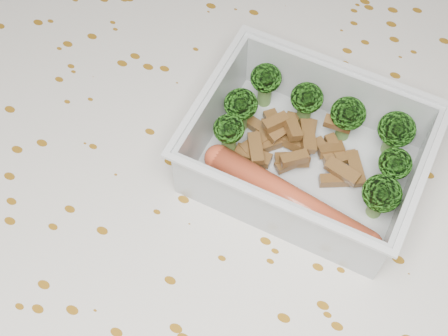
% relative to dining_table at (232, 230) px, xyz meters
% --- Properties ---
extents(dining_table, '(1.40, 0.90, 0.75)m').
position_rel_dining_table_xyz_m(dining_table, '(0.00, 0.00, 0.00)').
color(dining_table, brown).
rests_on(dining_table, ground).
extents(tablecloth, '(1.46, 0.96, 0.19)m').
position_rel_dining_table_xyz_m(tablecloth, '(0.00, 0.00, 0.05)').
color(tablecloth, silver).
rests_on(tablecloth, dining_table).
extents(lunch_container, '(0.18, 0.14, 0.06)m').
position_rel_dining_table_xyz_m(lunch_container, '(0.04, 0.04, 0.11)').
color(lunch_container, silver).
rests_on(lunch_container, tablecloth).
extents(broccoli_florets, '(0.16, 0.09, 0.04)m').
position_rel_dining_table_xyz_m(broccoli_florets, '(0.05, 0.06, 0.12)').
color(broccoli_florets, '#608C3F').
rests_on(broccoli_florets, lunch_container).
extents(meat_pile, '(0.11, 0.07, 0.03)m').
position_rel_dining_table_xyz_m(meat_pile, '(0.03, 0.05, 0.10)').
color(meat_pile, brown).
rests_on(meat_pile, lunch_container).
extents(sausage, '(0.15, 0.04, 0.02)m').
position_rel_dining_table_xyz_m(sausage, '(0.05, -0.00, 0.11)').
color(sausage, '#C44A2A').
rests_on(sausage, lunch_container).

